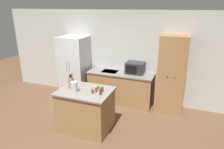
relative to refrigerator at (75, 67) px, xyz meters
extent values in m
plane|color=brown|center=(1.11, -1.94, -0.93)|extent=(14.00, 14.00, 0.00)
cube|color=#B2B2AD|center=(1.11, 0.39, 0.37)|extent=(7.20, 0.06, 2.60)
cube|color=#B7BABC|center=(0.00, 0.00, 0.00)|extent=(0.79, 0.71, 1.86)
cylinder|color=silver|center=(-0.04, -0.37, 0.15)|extent=(0.02, 0.02, 0.30)
cylinder|color=silver|center=(0.04, -0.37, 0.15)|extent=(0.02, 0.02, 0.30)
cube|color=olive|center=(1.45, 0.05, -0.49)|extent=(1.82, 0.61, 0.88)
cube|color=slate|center=(1.45, 0.05, -0.03)|extent=(1.86, 0.65, 0.03)
cube|color=#9EA0A3|center=(1.13, 0.05, -0.01)|extent=(0.44, 0.34, 0.01)
cube|color=olive|center=(2.83, 0.07, 0.09)|extent=(0.69, 0.57, 2.03)
sphere|color=black|center=(2.74, -0.23, 0.13)|extent=(0.02, 0.02, 0.02)
sphere|color=black|center=(2.91, -0.23, 0.13)|extent=(0.02, 0.02, 0.02)
cube|color=olive|center=(1.13, -1.47, -0.47)|extent=(1.10, 0.83, 0.91)
cube|color=slate|center=(1.13, -1.47, 0.00)|extent=(1.16, 0.89, 0.03)
cube|color=#232326|center=(1.84, 0.14, 0.15)|extent=(0.50, 0.39, 0.31)
cube|color=black|center=(1.78, -0.06, 0.15)|extent=(0.30, 0.01, 0.22)
cube|color=olive|center=(0.78, -1.46, 0.14)|extent=(0.10, 0.07, 0.24)
cylinder|color=black|center=(0.75, -1.45, 0.30)|extent=(0.02, 0.02, 0.08)
cylinder|color=black|center=(0.76, -1.46, 0.29)|extent=(0.02, 0.02, 0.07)
cylinder|color=black|center=(0.78, -1.46, 0.30)|extent=(0.02, 0.02, 0.07)
cylinder|color=black|center=(0.79, -1.45, 0.31)|extent=(0.02, 0.02, 0.09)
cylinder|color=black|center=(0.80, -1.47, 0.30)|extent=(0.02, 0.02, 0.08)
cylinder|color=black|center=(0.82, -1.45, 0.32)|extent=(0.02, 0.02, 0.11)
cylinder|color=#563319|center=(1.35, -1.54, 0.06)|extent=(0.05, 0.05, 0.08)
cylinder|color=#286628|center=(1.35, -1.54, 0.11)|extent=(0.04, 0.04, 0.02)
cylinder|color=#563319|center=(1.51, -1.40, 0.07)|extent=(0.06, 0.06, 0.09)
cylinder|color=#286628|center=(1.51, -1.40, 0.13)|extent=(0.04, 0.04, 0.02)
cylinder|color=#337033|center=(1.38, -1.32, 0.06)|extent=(0.06, 0.06, 0.07)
cylinder|color=#286628|center=(1.38, -1.32, 0.10)|extent=(0.05, 0.05, 0.01)
cylinder|color=#563319|center=(1.53, -1.55, 0.08)|extent=(0.05, 0.05, 0.12)
cylinder|color=red|center=(1.53, -1.55, 0.15)|extent=(0.04, 0.04, 0.03)
cylinder|color=#B2281E|center=(1.39, -1.46, 0.08)|extent=(0.04, 0.04, 0.11)
cylinder|color=#E5DB4C|center=(1.39, -1.46, 0.15)|extent=(0.03, 0.03, 0.02)
cylinder|color=#B2B5B7|center=(0.95, -1.61, 0.14)|extent=(0.14, 0.14, 0.23)
sphere|color=#262628|center=(0.95, -1.61, 0.26)|extent=(0.02, 0.02, 0.02)
cylinder|color=red|center=(-0.62, 0.04, -0.76)|extent=(0.14, 0.14, 0.33)
cylinder|color=black|center=(-0.62, 0.04, -0.57)|extent=(0.06, 0.06, 0.06)
camera|label=1|loc=(3.09, -5.01, 1.78)|focal=32.00mm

